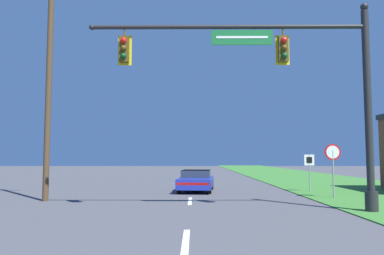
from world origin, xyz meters
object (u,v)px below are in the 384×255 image
(utility_pole_near, at_px, (49,78))
(car_ahead, at_px, (196,181))
(stop_sign, at_px, (333,158))
(signal_mast, at_px, (295,82))
(route_sign_post, at_px, (309,164))

(utility_pole_near, bearing_deg, car_ahead, 36.04)
(stop_sign, height_order, utility_pole_near, utility_pole_near)
(signal_mast, height_order, stop_sign, signal_mast)
(car_ahead, distance_m, route_sign_post, 6.37)
(route_sign_post, height_order, utility_pole_near, utility_pole_near)
(car_ahead, xyz_separation_m, route_sign_post, (6.28, -0.54, 0.92))
(stop_sign, bearing_deg, utility_pole_near, -174.94)
(signal_mast, relative_size, utility_pole_near, 0.96)
(car_ahead, relative_size, stop_sign, 1.74)
(utility_pole_near, bearing_deg, stop_sign, 5.06)
(signal_mast, bearing_deg, car_ahead, 113.44)
(stop_sign, distance_m, route_sign_post, 3.18)
(stop_sign, bearing_deg, signal_mast, -123.07)
(utility_pole_near, bearing_deg, signal_mast, -17.92)
(signal_mast, xyz_separation_m, route_sign_post, (2.75, 7.61, -3.08))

